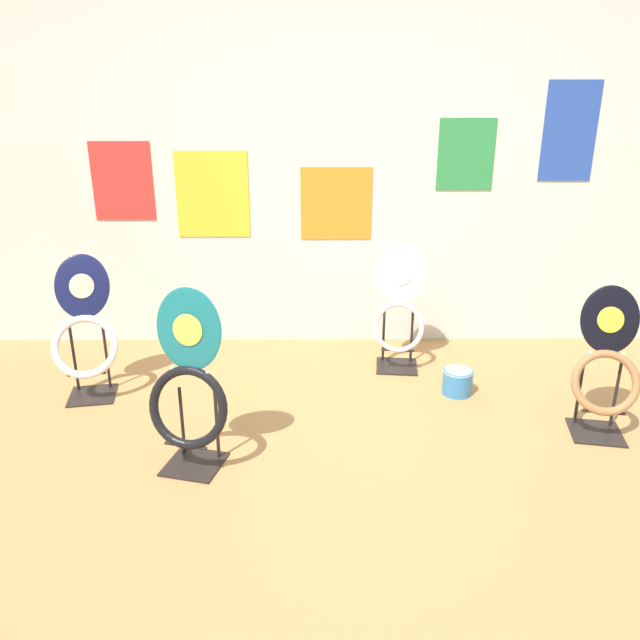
% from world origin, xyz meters
% --- Properties ---
extents(ground_plane, '(14.00, 14.00, 0.00)m').
position_xyz_m(ground_plane, '(0.00, 0.00, 0.00)').
color(ground_plane, '#B7844C').
extents(wall_back, '(8.00, 0.07, 2.60)m').
position_xyz_m(wall_back, '(-0.00, 2.11, 1.30)').
color(wall_back, silver).
rests_on(wall_back, ground_plane).
extents(toilet_seat_display_jazz_black, '(0.39, 0.35, 0.83)m').
position_xyz_m(toilet_seat_display_jazz_black, '(1.35, 0.69, 0.40)').
color(toilet_seat_display_jazz_black, black).
rests_on(toilet_seat_display_jazz_black, ground_plane).
extents(toilet_seat_display_teal_sax, '(0.45, 0.34, 0.94)m').
position_xyz_m(toilet_seat_display_teal_sax, '(-0.86, 0.37, 0.42)').
color(toilet_seat_display_teal_sax, black).
rests_on(toilet_seat_display_teal_sax, ground_plane).
extents(toilet_seat_display_white_plain, '(0.36, 0.31, 0.85)m').
position_xyz_m(toilet_seat_display_white_plain, '(0.34, 1.59, 0.39)').
color(toilet_seat_display_white_plain, black).
rests_on(toilet_seat_display_white_plain, ground_plane).
extents(toilet_seat_display_navy_moon, '(0.43, 0.42, 0.88)m').
position_xyz_m(toilet_seat_display_navy_moon, '(-1.65, 1.17, 0.41)').
color(toilet_seat_display_navy_moon, black).
rests_on(toilet_seat_display_navy_moon, ground_plane).
extents(paint_can, '(0.19, 0.19, 0.16)m').
position_xyz_m(paint_can, '(0.67, 1.17, 0.09)').
color(paint_can, teal).
rests_on(paint_can, ground_plane).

